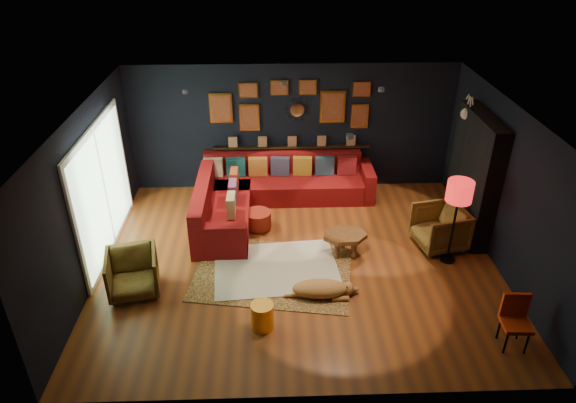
{
  "coord_description": "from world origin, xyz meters",
  "views": [
    {
      "loc": [
        -0.42,
        -6.98,
        5.1
      ],
      "look_at": [
        -0.17,
        0.3,
        0.98
      ],
      "focal_mm": 32.0,
      "sensor_mm": 36.0,
      "label": 1
    }
  ],
  "objects_px": {
    "floor_lamp": "(459,195)",
    "dog": "(320,286)",
    "coffee_table": "(345,238)",
    "orange_chair": "(515,317)",
    "armchair_left": "(132,271)",
    "gold_stool": "(262,316)",
    "armchair_right": "(440,226)",
    "sectional": "(262,193)",
    "pouf": "(258,219)"
  },
  "relations": [
    {
      "from": "sectional",
      "to": "gold_stool",
      "type": "relative_size",
      "value": 8.42
    },
    {
      "from": "sectional",
      "to": "armchair_right",
      "type": "distance_m",
      "value": 3.38
    },
    {
      "from": "armchair_left",
      "to": "dog",
      "type": "distance_m",
      "value": 2.84
    },
    {
      "from": "dog",
      "to": "floor_lamp",
      "type": "bearing_deg",
      "value": 22.04
    },
    {
      "from": "armchair_left",
      "to": "floor_lamp",
      "type": "bearing_deg",
      "value": -4.83
    },
    {
      "from": "sectional",
      "to": "pouf",
      "type": "bearing_deg",
      "value": -95.75
    },
    {
      "from": "pouf",
      "to": "orange_chair",
      "type": "relative_size",
      "value": 0.62
    },
    {
      "from": "coffee_table",
      "to": "floor_lamp",
      "type": "bearing_deg",
      "value": -7.88
    },
    {
      "from": "orange_chair",
      "to": "floor_lamp",
      "type": "height_order",
      "value": "floor_lamp"
    },
    {
      "from": "gold_stool",
      "to": "floor_lamp",
      "type": "height_order",
      "value": "floor_lamp"
    },
    {
      "from": "pouf",
      "to": "dog",
      "type": "distance_m",
      "value": 2.2
    },
    {
      "from": "orange_chair",
      "to": "floor_lamp",
      "type": "relative_size",
      "value": 0.52
    },
    {
      "from": "gold_stool",
      "to": "dog",
      "type": "bearing_deg",
      "value": 36.39
    },
    {
      "from": "armchair_left",
      "to": "gold_stool",
      "type": "height_order",
      "value": "armchair_left"
    },
    {
      "from": "floor_lamp",
      "to": "dog",
      "type": "height_order",
      "value": "floor_lamp"
    },
    {
      "from": "pouf",
      "to": "sectional",
      "type": "bearing_deg",
      "value": 84.25
    },
    {
      "from": "armchair_right",
      "to": "gold_stool",
      "type": "xyz_separation_m",
      "value": [
        -3.04,
        -1.93,
        -0.2
      ]
    },
    {
      "from": "gold_stool",
      "to": "dog",
      "type": "xyz_separation_m",
      "value": [
        0.86,
        0.64,
        -0.01
      ]
    },
    {
      "from": "coffee_table",
      "to": "sectional",
      "type": "bearing_deg",
      "value": 130.81
    },
    {
      "from": "dog",
      "to": "armchair_right",
      "type": "bearing_deg",
      "value": 31.63
    },
    {
      "from": "armchair_right",
      "to": "floor_lamp",
      "type": "height_order",
      "value": "floor_lamp"
    },
    {
      "from": "pouf",
      "to": "orange_chair",
      "type": "height_order",
      "value": "orange_chair"
    },
    {
      "from": "gold_stool",
      "to": "floor_lamp",
      "type": "distance_m",
      "value": 3.59
    },
    {
      "from": "sectional",
      "to": "gold_stool",
      "type": "distance_m",
      "value": 3.35
    },
    {
      "from": "coffee_table",
      "to": "dog",
      "type": "distance_m",
      "value": 1.21
    },
    {
      "from": "coffee_table",
      "to": "orange_chair",
      "type": "xyz_separation_m",
      "value": [
        1.97,
        -2.14,
        0.12
      ]
    },
    {
      "from": "orange_chair",
      "to": "dog",
      "type": "distance_m",
      "value": 2.7
    },
    {
      "from": "coffee_table",
      "to": "armchair_right",
      "type": "distance_m",
      "value": 1.68
    },
    {
      "from": "coffee_table",
      "to": "dog",
      "type": "height_order",
      "value": "coffee_table"
    },
    {
      "from": "sectional",
      "to": "gold_stool",
      "type": "height_order",
      "value": "sectional"
    },
    {
      "from": "armchair_left",
      "to": "armchair_right",
      "type": "distance_m",
      "value": 5.11
    },
    {
      "from": "armchair_right",
      "to": "floor_lamp",
      "type": "bearing_deg",
      "value": -5.17
    },
    {
      "from": "sectional",
      "to": "armchair_left",
      "type": "xyz_separation_m",
      "value": [
        -1.94,
        -2.5,
        0.06
      ]
    },
    {
      "from": "floor_lamp",
      "to": "pouf",
      "type": "bearing_deg",
      "value": 160.71
    },
    {
      "from": "sectional",
      "to": "pouf",
      "type": "distance_m",
      "value": 0.76
    },
    {
      "from": "pouf",
      "to": "floor_lamp",
      "type": "relative_size",
      "value": 0.32
    },
    {
      "from": "sectional",
      "to": "armchair_left",
      "type": "relative_size",
      "value": 4.48
    },
    {
      "from": "armchair_right",
      "to": "orange_chair",
      "type": "distance_m",
      "value": 2.35
    },
    {
      "from": "gold_stool",
      "to": "floor_lamp",
      "type": "relative_size",
      "value": 0.27
    },
    {
      "from": "armchair_right",
      "to": "orange_chair",
      "type": "relative_size",
      "value": 1.05
    },
    {
      "from": "sectional",
      "to": "dog",
      "type": "bearing_deg",
      "value": -71.86
    },
    {
      "from": "floor_lamp",
      "to": "coffee_table",
      "type": "bearing_deg",
      "value": 172.12
    },
    {
      "from": "pouf",
      "to": "armchair_right",
      "type": "relative_size",
      "value": 0.59
    },
    {
      "from": "gold_stool",
      "to": "floor_lamp",
      "type": "xyz_separation_m",
      "value": [
        3.09,
        1.49,
        1.04
      ]
    },
    {
      "from": "sectional",
      "to": "pouf",
      "type": "relative_size",
      "value": 7.14
    },
    {
      "from": "armchair_right",
      "to": "gold_stool",
      "type": "relative_size",
      "value": 1.99
    },
    {
      "from": "floor_lamp",
      "to": "dog",
      "type": "xyz_separation_m",
      "value": [
        -2.22,
        -0.86,
        -1.05
      ]
    },
    {
      "from": "armchair_left",
      "to": "gold_stool",
      "type": "bearing_deg",
      "value": -35.58
    },
    {
      "from": "armchair_left",
      "to": "orange_chair",
      "type": "distance_m",
      "value": 5.45
    },
    {
      "from": "coffee_table",
      "to": "dog",
      "type": "bearing_deg",
      "value": -115.03
    }
  ]
}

